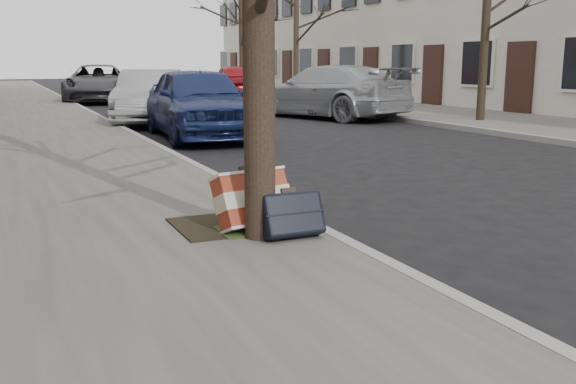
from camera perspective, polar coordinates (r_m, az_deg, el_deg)
name	(u,v)px	position (r m, az deg, el deg)	size (l,w,h in m)	color
ground	(496,247)	(5.71, 17.96, -4.71)	(120.00, 120.00, 0.00)	black
near_sidewalk	(0,118)	(19.09, -24.22, 6.05)	(5.00, 70.00, 0.12)	slate
far_sidewalk	(367,106)	(22.30, 7.01, 7.61)	(4.00, 70.00, 0.12)	slate
house_far	(477,6)	(26.28, 16.43, 15.55)	(6.70, 40.00, 7.20)	beige
dirt_patch	(224,225)	(5.69, -5.67, -2.92)	(0.85, 0.85, 0.01)	black
suitcase_red	(253,200)	(5.52, -3.11, -0.68)	(0.66, 0.18, 0.48)	maroon
suitcase_navy	(292,214)	(5.23, 0.36, -1.98)	(0.51, 0.16, 0.37)	black
car_near_front	(199,102)	(13.32, -7.92, 7.94)	(1.74, 4.32, 1.47)	navy
car_near_mid	(151,97)	(16.72, -12.10, 8.29)	(1.43, 4.10, 1.35)	#A2A5AA
car_near_back	(98,83)	(26.14, -16.50, 9.24)	(2.39, 5.18, 1.44)	#39383D
car_far_front	(327,92)	(18.01, 3.47, 8.90)	(2.04, 5.01, 1.45)	#9C9FA3
car_far_back	(236,83)	(24.91, -4.66, 9.63)	(1.75, 4.36, 1.49)	maroon
tree_far_a	(487,7)	(16.75, 17.25, 15.46)	(0.21, 0.21, 5.44)	black
tree_far_b	(296,32)	(25.93, 0.73, 14.04)	(0.21, 0.21, 5.14)	black
tree_far_c	(241,45)	(31.66, -4.16, 12.89)	(0.23, 0.23, 4.40)	black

